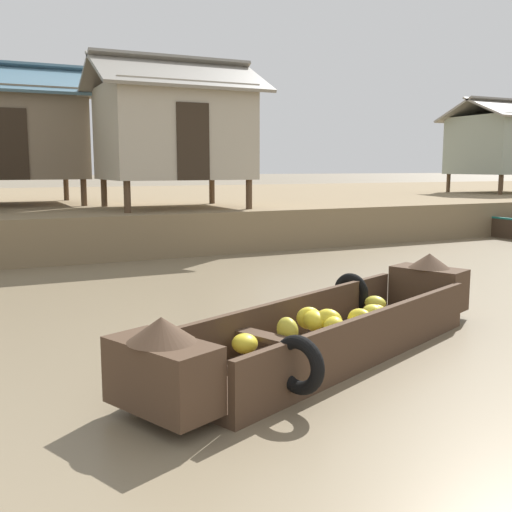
{
  "coord_description": "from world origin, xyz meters",
  "views": [
    {
      "loc": [
        -3.06,
        -0.66,
        2.05
      ],
      "look_at": [
        0.45,
        6.59,
        0.86
      ],
      "focal_mm": 42.4,
      "sensor_mm": 36.0,
      "label": 1
    }
  ],
  "objects_px": {
    "banana_boat": "(330,328)",
    "stilt_house_right": "(503,144)",
    "stilt_house_mid_right": "(173,131)",
    "stilt_house_mid_left": "(6,133)"
  },
  "relations": [
    {
      "from": "banana_boat",
      "to": "stilt_house_mid_left",
      "type": "height_order",
      "value": "stilt_house_mid_left"
    },
    {
      "from": "stilt_house_right",
      "to": "banana_boat",
      "type": "bearing_deg",
      "value": -142.36
    },
    {
      "from": "banana_boat",
      "to": "stilt_house_right",
      "type": "height_order",
      "value": "stilt_house_right"
    },
    {
      "from": "banana_boat",
      "to": "stilt_house_right",
      "type": "bearing_deg",
      "value": 37.64
    },
    {
      "from": "stilt_house_mid_right",
      "to": "stilt_house_right",
      "type": "relative_size",
      "value": 1.0
    },
    {
      "from": "banana_boat",
      "to": "stilt_house_right",
      "type": "relative_size",
      "value": 1.24
    },
    {
      "from": "banana_boat",
      "to": "stilt_house_mid_left",
      "type": "relative_size",
      "value": 1.12
    },
    {
      "from": "stilt_house_mid_left",
      "to": "stilt_house_mid_right",
      "type": "distance_m",
      "value": 5.02
    },
    {
      "from": "banana_boat",
      "to": "stilt_house_right",
      "type": "distance_m",
      "value": 21.09
    },
    {
      "from": "banana_boat",
      "to": "stilt_house_mid_left",
      "type": "xyz_separation_m",
      "value": [
        -2.35,
        12.98,
        2.69
      ]
    }
  ]
}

